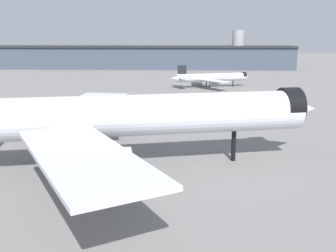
{
  "coord_description": "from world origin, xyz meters",
  "views": [
    {
      "loc": [
        4.57,
        -55.38,
        20.03
      ],
      "look_at": [
        7.91,
        2.99,
        6.42
      ],
      "focal_mm": 40.5,
      "sensor_mm": 36.0,
      "label": 1
    }
  ],
  "objects": [
    {
      "name": "airliner_far_taxiway",
      "position": [
        31.3,
        100.35,
        4.11
      ],
      "size": [
        34.22,
        30.79,
        9.33
      ],
      "rotation": [
        0.0,
        0.0,
        0.21
      ],
      "color": "silver",
      "rests_on": "ground"
    },
    {
      "name": "airliner_near_gate",
      "position": [
        -0.56,
        1.89,
        8.2
      ],
      "size": [
        67.91,
        61.52,
        18.63
      ],
      "rotation": [
        0.0,
        0.0,
        0.13
      ],
      "color": "silver",
      "rests_on": "ground"
    },
    {
      "name": "terminal_building",
      "position": [
        -1.52,
        200.3,
        7.72
      ],
      "size": [
        208.48,
        44.37,
        25.06
      ],
      "rotation": [
        0.0,
        0.0,
        -0.1
      ],
      "color": "#3D4756",
      "rests_on": "ground"
    },
    {
      "name": "ground",
      "position": [
        0.0,
        0.0,
        0.0
      ],
      "size": [
        900.0,
        900.0,
        0.0
      ],
      "primitive_type": "plane",
      "color": "slate"
    }
  ]
}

